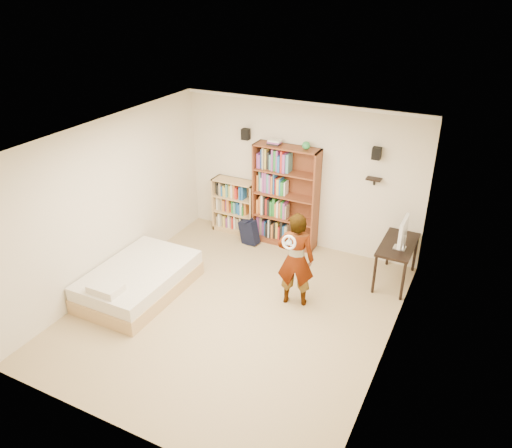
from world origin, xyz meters
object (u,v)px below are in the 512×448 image
at_px(daybed, 139,277).
at_px(low_bookshelf, 235,206).
at_px(computer_desk, 396,263).
at_px(person, 296,260).
at_px(tall_bookshelf, 286,197).

bearing_deg(daybed, low_bookshelf, 82.49).
xyz_separation_m(low_bookshelf, computer_desk, (3.24, -0.41, -0.18)).
height_order(computer_desk, person, person).
bearing_deg(computer_desk, person, -134.19).
height_order(tall_bookshelf, low_bookshelf, tall_bookshelf).
distance_m(low_bookshelf, person, 2.63).
height_order(tall_bookshelf, person, tall_bookshelf).
bearing_deg(low_bookshelf, daybed, -97.51).
bearing_deg(daybed, tall_bookshelf, 61.06).
relative_size(low_bookshelf, computer_desk, 1.03).
bearing_deg(computer_desk, daybed, -148.88).
distance_m(tall_bookshelf, person, 1.93).
distance_m(low_bookshelf, computer_desk, 3.27).
height_order(computer_desk, daybed, computer_desk).
distance_m(low_bookshelf, daybed, 2.61).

